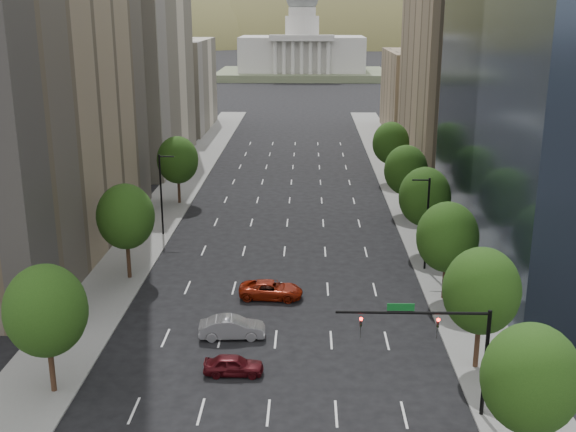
# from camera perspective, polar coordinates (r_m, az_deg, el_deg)

# --- Properties ---
(sidewalk_left) EXTENTS (6.00, 200.00, 0.15)m
(sidewalk_left) POSITION_cam_1_polar(r_m,az_deg,el_deg) (74.12, -12.37, -2.65)
(sidewalk_left) COLOR slate
(sidewalk_left) RESTS_ON ground
(sidewalk_right) EXTENTS (6.00, 200.00, 0.15)m
(sidewalk_right) POSITION_cam_1_polar(r_m,az_deg,el_deg) (73.16, 11.95, -2.88)
(sidewalk_right) COLOR slate
(sidewalk_right) RESTS_ON ground
(midrise_cream_left) EXTENTS (14.00, 30.00, 35.00)m
(midrise_cream_left) POSITION_cam_1_polar(r_m,az_deg,el_deg) (114.40, -12.50, 12.90)
(midrise_cream_left) COLOR beige
(midrise_cream_left) RESTS_ON ground
(filler_left) EXTENTS (14.00, 26.00, 18.00)m
(filler_left) POSITION_cam_1_polar(r_m,az_deg,el_deg) (147.23, -9.22, 10.46)
(filler_left) COLOR beige
(filler_left) RESTS_ON ground
(parking_tan_right) EXTENTS (14.00, 30.00, 30.00)m
(parking_tan_right) POSITION_cam_1_polar(r_m,az_deg,el_deg) (110.64, 13.74, 11.41)
(parking_tan_right) COLOR #8C7759
(parking_tan_right) RESTS_ON ground
(filler_right) EXTENTS (14.00, 26.00, 16.00)m
(filler_right) POSITION_cam_1_polar(r_m,az_deg,el_deg) (143.61, 10.87, 9.83)
(filler_right) COLOR #8C7759
(filler_right) RESTS_ON ground
(tree_right_0) EXTENTS (5.20, 5.20, 8.39)m
(tree_right_0) POSITION_cam_1_polar(r_m,az_deg,el_deg) (39.51, 19.12, -12.38)
(tree_right_0) COLOR #382316
(tree_right_0) RESTS_ON ground
(tree_right_1) EXTENTS (5.20, 5.20, 8.75)m
(tree_right_1) POSITION_cam_1_polar(r_m,az_deg,el_deg) (48.92, 15.44, -5.88)
(tree_right_1) COLOR #382316
(tree_right_1) RESTS_ON ground
(tree_right_2) EXTENTS (5.20, 5.20, 8.61)m
(tree_right_2) POSITION_cam_1_polar(r_m,az_deg,el_deg) (59.97, 12.81, -1.68)
(tree_right_2) COLOR #382316
(tree_right_2) RESTS_ON ground
(tree_right_3) EXTENTS (5.20, 5.20, 8.89)m
(tree_right_3) POSITION_cam_1_polar(r_m,az_deg,el_deg) (71.22, 11.04, 1.54)
(tree_right_3) COLOR #382316
(tree_right_3) RESTS_ON ground
(tree_right_4) EXTENTS (5.20, 5.20, 8.46)m
(tree_right_4) POSITION_cam_1_polar(r_m,az_deg,el_deg) (84.77, 9.55, 3.70)
(tree_right_4) COLOR #382316
(tree_right_4) RESTS_ON ground
(tree_right_5) EXTENTS (5.20, 5.20, 8.75)m
(tree_right_5) POSITION_cam_1_polar(r_m,az_deg,el_deg) (100.26, 8.35, 5.88)
(tree_right_5) COLOR #382316
(tree_right_5) RESTS_ON ground
(tree_left_0) EXTENTS (5.20, 5.20, 8.75)m
(tree_left_0) POSITION_cam_1_polar(r_m,az_deg,el_deg) (46.75, -19.07, -7.28)
(tree_left_0) COLOR #382316
(tree_left_0) RESTS_ON ground
(tree_left_1) EXTENTS (5.20, 5.20, 8.97)m
(tree_left_1) POSITION_cam_1_polar(r_m,az_deg,el_deg) (64.61, -13.04, -0.05)
(tree_left_1) COLOR #382316
(tree_left_1) RESTS_ON ground
(tree_left_2) EXTENTS (5.20, 5.20, 8.68)m
(tree_left_2) POSITION_cam_1_polar(r_m,az_deg,el_deg) (89.31, -8.95, 4.51)
(tree_left_2) COLOR #382316
(tree_left_2) RESTS_ON ground
(streetlight_rn) EXTENTS (1.70, 0.20, 9.00)m
(streetlight_rn) POSITION_cam_1_polar(r_m,az_deg,el_deg) (66.66, 11.18, -0.43)
(streetlight_rn) COLOR black
(streetlight_rn) RESTS_ON ground
(streetlight_ln) EXTENTS (1.70, 0.20, 9.00)m
(streetlight_ln) POSITION_cam_1_polar(r_m,az_deg,el_deg) (76.97, -10.22, 1.90)
(streetlight_ln) COLOR black
(streetlight_ln) RESTS_ON ground
(traffic_signal) EXTENTS (9.12, 0.40, 7.38)m
(traffic_signal) POSITION_cam_1_polar(r_m,az_deg,el_deg) (43.06, 12.67, -9.68)
(traffic_signal) COLOR black
(traffic_signal) RESTS_ON ground
(capitol) EXTENTS (60.00, 40.00, 35.20)m
(capitol) POSITION_cam_1_polar(r_m,az_deg,el_deg) (258.09, 1.14, 13.06)
(capitol) COLOR #596647
(capitol) RESTS_ON ground
(foothills) EXTENTS (720.00, 413.00, 263.00)m
(foothills) POSITION_cam_1_polar(r_m,az_deg,el_deg) (611.29, 4.73, 10.61)
(foothills) COLOR olive
(foothills) RESTS_ON ground
(car_maroon) EXTENTS (4.07, 1.65, 1.38)m
(car_maroon) POSITION_cam_1_polar(r_m,az_deg,el_deg) (48.74, -4.44, -11.96)
(car_maroon) COLOR #430B10
(car_maroon) RESTS_ON ground
(car_silver) EXTENTS (5.09, 2.08, 1.64)m
(car_silver) POSITION_cam_1_polar(r_m,az_deg,el_deg) (53.65, -4.56, -9.02)
(car_silver) COLOR gray
(car_silver) RESTS_ON ground
(car_red_far) EXTENTS (5.59, 2.84, 1.51)m
(car_red_far) POSITION_cam_1_polar(r_m,az_deg,el_deg) (60.47, -1.39, -6.00)
(car_red_far) COLOR maroon
(car_red_far) RESTS_ON ground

